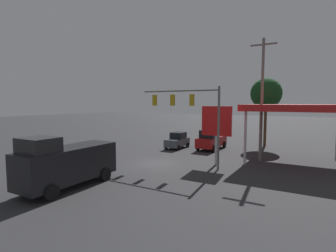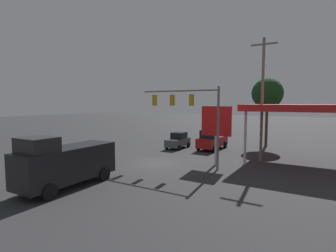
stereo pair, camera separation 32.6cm
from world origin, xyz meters
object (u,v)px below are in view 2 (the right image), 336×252
(traffic_signal_assembly, at_px, (188,108))
(utility_pole, at_px, (262,97))
(hatchback_crossing, at_px, (178,141))
(delivery_truck, at_px, (65,162))
(price_sign, at_px, (216,123))
(pickup_parked, at_px, (212,140))
(street_tree, at_px, (267,94))

(traffic_signal_assembly, xyz_separation_m, utility_pole, (-5.12, -5.40, 0.93))
(hatchback_crossing, bearing_deg, delivery_truck, 2.14)
(price_sign, height_order, pickup_parked, price_sign)
(hatchback_crossing, bearing_deg, pickup_parked, 107.42)
(price_sign, bearing_deg, hatchback_crossing, -39.68)
(traffic_signal_assembly, bearing_deg, delivery_truck, 66.28)
(price_sign, bearing_deg, delivery_truck, 60.77)
(price_sign, bearing_deg, street_tree, -97.48)
(traffic_signal_assembly, bearing_deg, utility_pole, -133.48)
(delivery_truck, bearing_deg, traffic_signal_assembly, 155.12)
(utility_pole, distance_m, street_tree, 9.66)
(traffic_signal_assembly, height_order, pickup_parked, traffic_signal_assembly)
(traffic_signal_assembly, distance_m, pickup_parked, 9.88)
(price_sign, xyz_separation_m, pickup_parked, (3.33, -7.33, -2.69))
(price_sign, relative_size, street_tree, 0.60)
(traffic_signal_assembly, bearing_deg, hatchback_crossing, -55.45)
(price_sign, relative_size, pickup_parked, 1.01)
(price_sign, relative_size, hatchback_crossing, 1.39)
(pickup_parked, bearing_deg, utility_pole, 62.72)
(utility_pole, relative_size, pickup_parked, 2.23)
(utility_pole, xyz_separation_m, hatchback_crossing, (10.34, -2.18, -5.18))
(traffic_signal_assembly, relative_size, pickup_parked, 1.44)
(hatchback_crossing, bearing_deg, street_tree, 128.06)
(pickup_parked, distance_m, street_tree, 9.73)
(price_sign, xyz_separation_m, delivery_truck, (6.24, 11.15, -2.11))
(hatchback_crossing, bearing_deg, price_sign, 49.11)
(pickup_parked, bearing_deg, price_sign, 25.72)
(street_tree, bearing_deg, pickup_parked, 49.88)
(price_sign, distance_m, delivery_truck, 12.95)
(delivery_truck, height_order, street_tree, street_tree)
(traffic_signal_assembly, distance_m, delivery_truck, 11.04)
(traffic_signal_assembly, relative_size, price_sign, 1.42)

